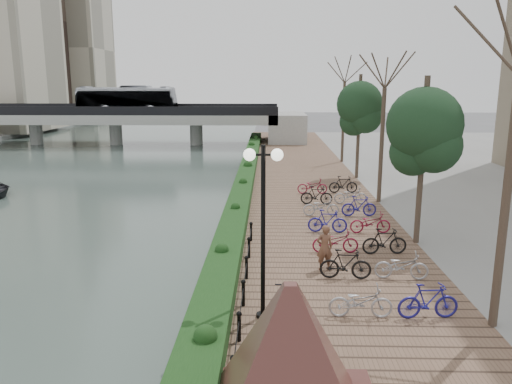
{
  "coord_description": "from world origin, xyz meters",
  "views": [
    {
      "loc": [
        2.11,
        -10.2,
        6.71
      ],
      "look_at": [
        1.54,
        11.37,
        2.0
      ],
      "focal_mm": 35.0,
      "sensor_mm": 36.0,
      "label": 1
    }
  ],
  "objects_px": {
    "lamppost": "(263,195)",
    "pedestrian": "(325,247)",
    "granite_monument": "(289,359)",
    "motorcycle": "(283,312)"
  },
  "relations": [
    {
      "from": "granite_monument",
      "to": "lamppost",
      "type": "height_order",
      "value": "lamppost"
    },
    {
      "from": "granite_monument",
      "to": "pedestrian",
      "type": "xyz_separation_m",
      "value": [
        1.51,
        8.15,
        -0.67
      ]
    },
    {
      "from": "granite_monument",
      "to": "lamppost",
      "type": "bearing_deg",
      "value": 96.55
    },
    {
      "from": "lamppost",
      "to": "motorcycle",
      "type": "height_order",
      "value": "lamppost"
    },
    {
      "from": "lamppost",
      "to": "pedestrian",
      "type": "relative_size",
      "value": 2.98
    },
    {
      "from": "granite_monument",
      "to": "pedestrian",
      "type": "height_order",
      "value": "granite_monument"
    },
    {
      "from": "granite_monument",
      "to": "lamppost",
      "type": "xyz_separation_m",
      "value": [
        -0.52,
        4.56,
        1.94
      ]
    },
    {
      "from": "pedestrian",
      "to": "motorcycle",
      "type": "bearing_deg",
      "value": 59.67
    },
    {
      "from": "pedestrian",
      "to": "granite_monument",
      "type": "bearing_deg",
      "value": 68.38
    },
    {
      "from": "granite_monument",
      "to": "pedestrian",
      "type": "bearing_deg",
      "value": 79.48
    }
  ]
}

